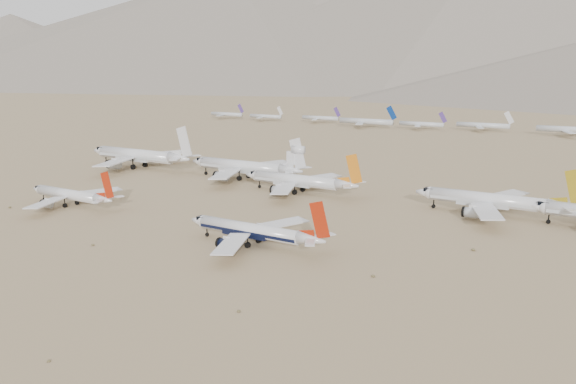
# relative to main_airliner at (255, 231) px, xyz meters

# --- Properties ---
(ground) EXTENTS (7000.00, 7000.00, 0.00)m
(ground) POSITION_rel_main_airliner_xyz_m (9.46, -6.38, -3.79)
(ground) COLOR #957956
(ground) RESTS_ON ground
(main_airliner) EXTENTS (39.02, 38.11, 13.77)m
(main_airliner) POSITION_rel_main_airliner_xyz_m (0.00, 0.00, 0.00)
(main_airliner) COLOR white
(main_airliner) RESTS_ON ground
(second_airliner) EXTENTS (37.02, 36.18, 13.13)m
(second_airliner) POSITION_rel_main_airliner_xyz_m (-74.28, 3.50, -0.11)
(second_airliner) COLOR white
(second_airliner) RESTS_ON ground
(row2_gold_tail) EXTENTS (46.13, 45.11, 16.42)m
(row2_gold_tail) POSITION_rel_main_airliner_xyz_m (44.04, 62.32, 0.81)
(row2_gold_tail) COLOR white
(row2_gold_tail) RESTS_ON ground
(row2_orange_tail) EXTENTS (44.69, 43.72, 15.94)m
(row2_orange_tail) POSITION_rel_main_airliner_xyz_m (-21.65, 59.18, 0.69)
(row2_orange_tail) COLOR white
(row2_orange_tail) RESTS_ON ground
(row2_white_trijet) EXTENTS (52.15, 50.96, 18.48)m
(row2_white_trijet) POSITION_rel_main_airliner_xyz_m (-52.96, 70.19, 1.56)
(row2_white_trijet) COLOR white
(row2_white_trijet) RESTS_ON ground
(row2_white_twin) EXTENTS (57.05, 55.82, 20.38)m
(row2_white_twin) POSITION_rel_main_airliner_xyz_m (-109.75, 67.21, 1.95)
(row2_white_twin) COLOR white
(row2_white_twin) RESTS_ON ground
(desert_scrub) EXTENTS (261.14, 121.67, 0.63)m
(desert_scrub) POSITION_rel_main_airliner_xyz_m (11.26, -35.88, -3.50)
(desert_scrub) COLOR brown
(desert_scrub) RESTS_ON ground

